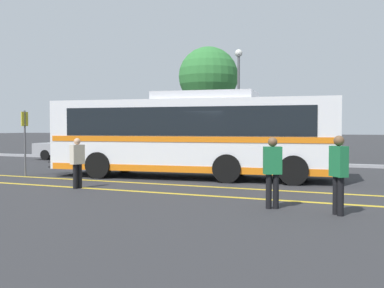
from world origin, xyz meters
TOP-DOWN VIEW (x-y plane):
  - ground_plane at (0.00, 0.00)m, footprint 220.00×220.00m
  - lane_strip_0 at (-0.34, -2.18)m, footprint 30.75×0.20m
  - lane_strip_1 at (-0.34, -3.99)m, footprint 30.75×0.20m
  - curb_strip at (-0.34, 7.19)m, footprint 38.75×0.36m
  - transit_bus at (-0.33, 0.02)m, footprint 11.25×3.72m
  - parked_car_0 at (-10.46, 6.24)m, footprint 4.94×2.20m
  - parked_car_1 at (-4.81, 5.92)m, footprint 4.48×1.86m
  - pedestrian_0 at (3.93, -5.27)m, footprint 0.47×0.37m
  - pedestrian_1 at (-2.52, -4.14)m, footprint 0.34×0.47m
  - pedestrian_2 at (5.44, -5.50)m, footprint 0.44×0.46m
  - bus_stop_sign at (-6.62, -2.02)m, footprint 0.07×0.40m
  - street_lamp at (-0.86, 7.87)m, footprint 0.41×0.41m
  - tree_0 at (-3.41, 9.96)m, footprint 3.63×3.63m

SIDE VIEW (x-z plane):
  - ground_plane at x=0.00m, z-range 0.00..0.00m
  - lane_strip_0 at x=-0.34m, z-range 0.00..0.01m
  - lane_strip_1 at x=-0.34m, z-range 0.00..0.01m
  - curb_strip at x=-0.34m, z-range 0.00..0.15m
  - parked_car_1 at x=-4.81m, z-range 0.01..1.45m
  - parked_car_0 at x=-10.46m, z-range 0.00..1.52m
  - pedestrian_1 at x=-2.52m, z-range 0.10..1.69m
  - pedestrian_0 at x=3.93m, z-range 0.12..1.81m
  - pedestrian_2 at x=5.44m, z-range 0.13..1.88m
  - bus_stop_sign at x=-6.62m, z-range 0.33..2.92m
  - transit_bus at x=-0.33m, z-range 0.06..3.31m
  - street_lamp at x=-0.86m, z-range 0.97..7.14m
  - tree_0 at x=-3.41m, z-range 1.58..8.41m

